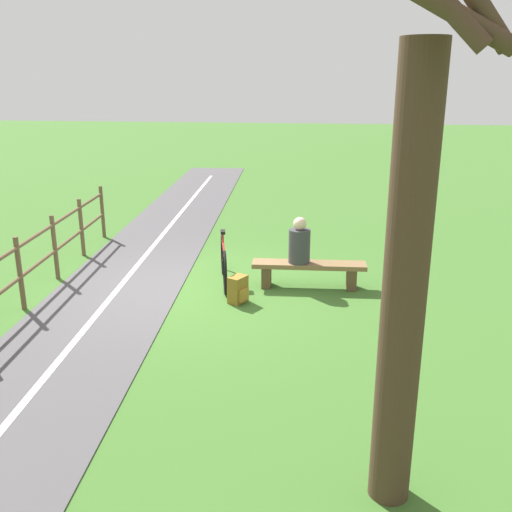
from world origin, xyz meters
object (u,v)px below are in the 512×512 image
tree_near_bench (407,269)px  backpack (238,290)px  bench (309,270)px  person_seated (299,243)px  bicycle (224,262)px

tree_near_bench → backpack: bearing=-64.7°
bench → backpack: 1.41m
person_seated → backpack: person_seated is taller
tree_near_bench → bench: bearing=-79.9°
bench → bicycle: 1.51m
tree_near_bench → person_seated: bearing=-78.0°
backpack → bench: bearing=-141.9°
person_seated → backpack: 1.40m
bench → bicycle: (1.51, -0.01, 0.08)m
bench → bicycle: bearing=-3.3°
person_seated → tree_near_bench: (-1.10, 5.16, 1.30)m
person_seated → tree_near_bench: 5.44m
person_seated → tree_near_bench: bearing=99.1°
person_seated → tree_near_bench: tree_near_bench is taller
bicycle → backpack: 0.98m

